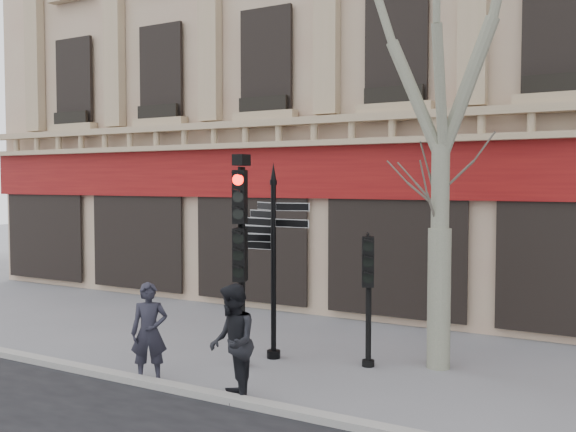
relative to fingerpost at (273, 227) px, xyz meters
The scene contains 8 objects.
ground 2.90m from the fingerpost, 46.96° to the right, with size 80.00×80.00×0.00m, color slate.
kerb 3.61m from the fingerpost, 67.97° to the right, with size 80.00×0.25×0.12m, color gray.
building 13.17m from the fingerpost, 84.99° to the left, with size 28.00×15.52×18.00m.
fingerpost is the anchor object (origin of this frame).
traffic_signal_main 0.77m from the fingerpost, 107.14° to the right, with size 0.50×0.43×3.85m.
traffic_signal_secondary 2.01m from the fingerpost, 12.22° to the left, with size 0.48×0.43×2.37m.
pedestrian_a 3.01m from the fingerpost, 114.97° to the right, with size 0.61×0.40×1.67m, color #21202B.
pedestrian_b 2.94m from the fingerpost, 73.68° to the right, with size 0.88×0.68×1.80m, color black.
Camera 1 is at (5.22, -9.25, 3.34)m, focal length 40.00 mm.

